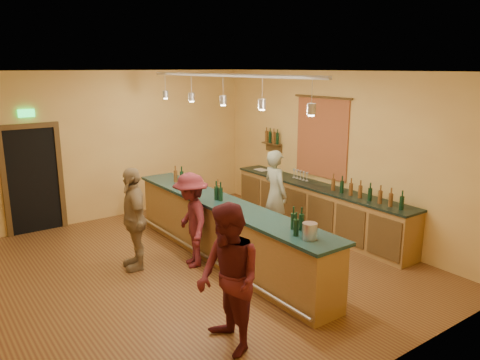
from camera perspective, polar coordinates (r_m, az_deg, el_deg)
floor at (r=7.98m, az=-5.24°, el=-10.62°), size 7.00×7.00×0.00m
ceiling at (r=7.28m, az=-5.80°, el=13.03°), size 6.50×7.00×0.02m
wall_back at (r=10.58m, az=-15.21°, el=4.09°), size 6.50×0.02×3.20m
wall_front at (r=4.90m, az=15.95°, el=-6.84°), size 6.50×0.02×3.20m
wall_right at (r=9.49m, az=11.67°, el=3.23°), size 0.02×7.00×3.20m
doorway at (r=10.18m, az=-23.93°, el=0.30°), size 1.15×0.09×2.48m
tapestry at (r=9.71m, az=9.92°, el=5.03°), size 0.03×1.40×1.60m
bottle_shelf at (r=10.78m, az=3.94°, el=5.06°), size 0.17×0.55×0.54m
back_counter at (r=9.67m, az=9.44°, el=-3.27°), size 0.60×4.55×1.27m
tasting_bar at (r=8.02m, az=-1.94°, el=-5.76°), size 0.73×5.10×1.38m
pendant_track at (r=7.57m, az=-2.09°, el=11.47°), size 0.11×4.60×0.50m
bartender at (r=9.11m, az=4.34°, el=-1.70°), size 0.48×0.67×1.73m
customer_a at (r=5.49m, az=-1.40°, el=-12.02°), size 0.79×0.95×1.78m
customer_b at (r=7.86m, az=-12.81°, el=-4.60°), size 0.63×1.07×1.71m
customer_c at (r=7.81m, az=-5.95°, el=-4.88°), size 0.86×1.16×1.59m
bar_stool at (r=9.59m, az=-2.90°, el=-2.99°), size 0.33×0.33×0.67m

